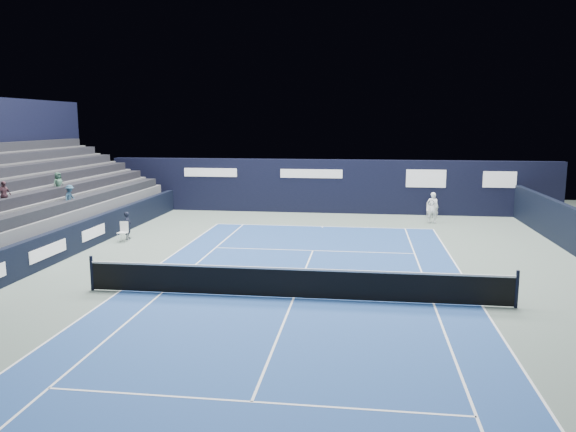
% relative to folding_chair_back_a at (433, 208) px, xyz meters
% --- Properties ---
extents(ground, '(48.00, 48.00, 0.00)m').
position_rel_folding_chair_back_a_xyz_m(ground, '(-5.91, -13.57, -0.54)').
color(ground, '#54645A').
rests_on(ground, ground).
extents(court_surface, '(10.97, 23.77, 0.01)m').
position_rel_folding_chair_back_a_xyz_m(court_surface, '(-5.91, -15.57, -0.54)').
color(court_surface, navy).
rests_on(court_surface, ground).
extents(folding_chair_back_a, '(0.39, 0.41, 0.81)m').
position_rel_folding_chair_back_a_xyz_m(folding_chair_back_a, '(0.00, 0.00, 0.00)').
color(folding_chair_back_a, white).
rests_on(folding_chair_back_a, ground).
extents(folding_chair_back_b, '(0.38, 0.37, 0.84)m').
position_rel_folding_chair_back_a_xyz_m(folding_chair_back_b, '(-0.19, -0.11, -0.06)').
color(folding_chair_back_b, silver).
rests_on(folding_chair_back_b, ground).
extents(line_judge_chair, '(0.41, 0.40, 0.89)m').
position_rel_folding_chair_back_a_xyz_m(line_judge_chair, '(-14.42, -8.45, -0.03)').
color(line_judge_chair, white).
rests_on(line_judge_chair, ground).
extents(line_judge, '(0.37, 0.50, 1.25)m').
position_rel_folding_chair_back_a_xyz_m(line_judge, '(-14.42, -7.94, 0.09)').
color(line_judge, black).
rests_on(line_judge, ground).
extents(court_markings, '(11.03, 23.83, 0.00)m').
position_rel_folding_chair_back_a_xyz_m(court_markings, '(-5.91, -15.57, -0.53)').
color(court_markings, white).
rests_on(court_markings, court_surface).
extents(tennis_net, '(12.90, 0.10, 1.10)m').
position_rel_folding_chair_back_a_xyz_m(tennis_net, '(-5.91, -15.57, -0.03)').
color(tennis_net, black).
rests_on(tennis_net, ground).
extents(back_sponsor_wall, '(26.00, 0.63, 3.10)m').
position_rel_folding_chair_back_a_xyz_m(back_sponsor_wall, '(-5.90, 0.92, 1.01)').
color(back_sponsor_wall, black).
rests_on(back_sponsor_wall, ground).
extents(side_barrier_left, '(0.33, 22.00, 1.20)m').
position_rel_folding_chair_back_a_xyz_m(side_barrier_left, '(-15.41, -9.60, 0.06)').
color(side_barrier_left, black).
rests_on(side_barrier_left, ground).
extents(spectator_stand, '(6.00, 18.00, 6.40)m').
position_rel_folding_chair_back_a_xyz_m(spectator_stand, '(-19.18, -8.59, 1.41)').
color(spectator_stand, '#4C4D4F').
rests_on(spectator_stand, ground).
extents(tennis_player, '(0.67, 0.87, 1.63)m').
position_rel_folding_chair_back_a_xyz_m(tennis_player, '(-0.27, -1.86, 0.28)').
color(tennis_player, white).
rests_on(tennis_player, ground).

